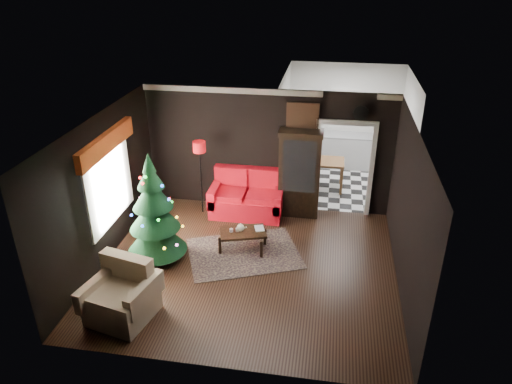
% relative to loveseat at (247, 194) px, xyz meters
% --- Properties ---
extents(floor, '(5.50, 5.50, 0.00)m').
position_rel_loveseat_xyz_m(floor, '(0.40, -2.05, -0.50)').
color(floor, black).
rests_on(floor, ground).
extents(ceiling, '(5.50, 5.50, 0.00)m').
position_rel_loveseat_xyz_m(ceiling, '(0.40, -2.05, 2.30)').
color(ceiling, white).
rests_on(ceiling, ground).
extents(wall_back, '(5.50, 0.00, 5.50)m').
position_rel_loveseat_xyz_m(wall_back, '(0.40, 0.45, 0.90)').
color(wall_back, black).
rests_on(wall_back, ground).
extents(wall_front, '(5.50, 0.00, 5.50)m').
position_rel_loveseat_xyz_m(wall_front, '(0.40, -4.55, 0.90)').
color(wall_front, black).
rests_on(wall_front, ground).
extents(wall_left, '(0.00, 5.50, 5.50)m').
position_rel_loveseat_xyz_m(wall_left, '(-2.35, -2.05, 0.90)').
color(wall_left, black).
rests_on(wall_left, ground).
extents(wall_right, '(0.00, 5.50, 5.50)m').
position_rel_loveseat_xyz_m(wall_right, '(3.15, -2.05, 0.90)').
color(wall_right, black).
rests_on(wall_right, ground).
extents(doorway, '(1.10, 0.10, 2.10)m').
position_rel_loveseat_xyz_m(doorway, '(2.10, 0.45, 0.55)').
color(doorway, silver).
rests_on(doorway, ground).
extents(left_window, '(0.05, 1.60, 1.40)m').
position_rel_loveseat_xyz_m(left_window, '(-2.31, -1.85, 0.95)').
color(left_window, white).
rests_on(left_window, wall_left).
extents(valance, '(0.12, 2.10, 0.35)m').
position_rel_loveseat_xyz_m(valance, '(-2.23, -1.85, 1.77)').
color(valance, '#953412').
rests_on(valance, wall_left).
extents(kitchen_floor, '(3.00, 3.00, 0.00)m').
position_rel_loveseat_xyz_m(kitchen_floor, '(2.10, 1.95, -0.50)').
color(kitchen_floor, white).
rests_on(kitchen_floor, ground).
extents(kitchen_window, '(0.70, 0.06, 0.70)m').
position_rel_loveseat_xyz_m(kitchen_window, '(2.10, 3.40, 1.20)').
color(kitchen_window, white).
rests_on(kitchen_window, ground).
extents(rug, '(2.56, 2.24, 0.01)m').
position_rel_loveseat_xyz_m(rug, '(0.23, -1.61, -0.49)').
color(rug, '#5D3E55').
rests_on(rug, ground).
extents(loveseat, '(1.70, 0.90, 1.00)m').
position_rel_loveseat_xyz_m(loveseat, '(0.00, 0.00, 0.00)').
color(loveseat, maroon).
rests_on(loveseat, ground).
extents(curio_cabinet, '(0.90, 0.45, 1.90)m').
position_rel_loveseat_xyz_m(curio_cabinet, '(1.15, 0.22, 0.45)').
color(curio_cabinet, black).
rests_on(curio_cabinet, ground).
extents(floor_lamp, '(0.30, 0.30, 1.78)m').
position_rel_loveseat_xyz_m(floor_lamp, '(-1.02, -0.07, 0.33)').
color(floor_lamp, black).
rests_on(floor_lamp, ground).
extents(christmas_tree, '(1.29, 1.29, 2.16)m').
position_rel_loveseat_xyz_m(christmas_tree, '(-1.38, -2.04, 0.55)').
color(christmas_tree, black).
rests_on(christmas_tree, ground).
extents(armchair, '(1.16, 1.16, 0.99)m').
position_rel_loveseat_xyz_m(armchair, '(-1.37, -3.74, -0.04)').
color(armchair, tan).
rests_on(armchair, ground).
extents(coffee_table, '(1.02, 0.78, 0.40)m').
position_rel_loveseat_xyz_m(coffee_table, '(0.19, -1.46, -0.29)').
color(coffee_table, black).
rests_on(coffee_table, rug).
extents(teapot, '(0.20, 0.20, 0.16)m').
position_rel_loveseat_xyz_m(teapot, '(0.14, -1.46, -0.00)').
color(teapot, beige).
rests_on(teapot, coffee_table).
extents(cup_a, '(0.08, 0.08, 0.06)m').
position_rel_loveseat_xyz_m(cup_a, '(-0.04, -1.51, -0.05)').
color(cup_a, silver).
rests_on(cup_a, coffee_table).
extents(cup_b, '(0.09, 0.09, 0.07)m').
position_rel_loveseat_xyz_m(cup_b, '(0.08, -1.47, -0.05)').
color(cup_b, silver).
rests_on(cup_b, coffee_table).
extents(book, '(0.18, 0.07, 0.24)m').
position_rel_loveseat_xyz_m(book, '(0.41, -1.34, 0.04)').
color(book, brown).
rests_on(book, coffee_table).
extents(wall_clock, '(0.32, 0.32, 0.06)m').
position_rel_loveseat_xyz_m(wall_clock, '(2.35, 0.40, 1.88)').
color(wall_clock, silver).
rests_on(wall_clock, wall_back).
extents(painting, '(0.62, 0.05, 0.52)m').
position_rel_loveseat_xyz_m(painting, '(1.15, 0.41, 1.75)').
color(painting, '#B97B49').
rests_on(painting, wall_back).
extents(kitchen_counter, '(1.80, 0.60, 0.90)m').
position_rel_loveseat_xyz_m(kitchen_counter, '(2.10, 3.15, -0.05)').
color(kitchen_counter, silver).
rests_on(kitchen_counter, ground).
extents(kitchen_table, '(0.70, 0.70, 0.75)m').
position_rel_loveseat_xyz_m(kitchen_table, '(1.80, 1.65, -0.12)').
color(kitchen_table, brown).
rests_on(kitchen_table, ground).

